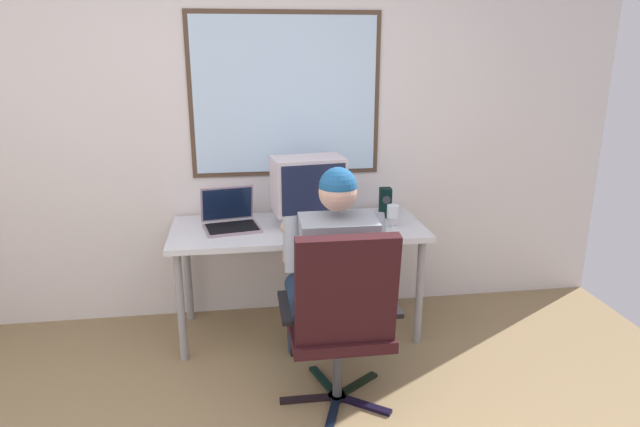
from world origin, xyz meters
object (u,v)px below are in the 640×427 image
at_px(office_chair, 342,314).
at_px(person_seated, 333,274).
at_px(desk_speaker, 385,202).
at_px(wine_glass, 393,213).
at_px(desk, 298,237).
at_px(crt_monitor, 308,185).
at_px(laptop, 230,217).

bearing_deg(office_chair, person_seated, 89.66).
bearing_deg(desk_speaker, person_seated, -122.73).
bearing_deg(wine_glass, office_chair, -120.58).
relative_size(person_seated, desk_speaker, 6.48).
height_order(desk, person_seated, person_seated).
distance_m(crt_monitor, laptop, 0.53).
bearing_deg(wine_glass, desk, 169.93).
relative_size(laptop, desk_speaker, 1.97).
relative_size(office_chair, person_seated, 0.80).
bearing_deg(crt_monitor, wine_glass, -14.12).
xyz_separation_m(wine_glass, desk_speaker, (0.01, 0.22, 0.00)).
bearing_deg(person_seated, desk_speaker, 57.27).
relative_size(office_chair, laptop, 2.63).
xyz_separation_m(office_chair, desk_speaker, (0.48, 1.02, 0.27)).
bearing_deg(laptop, office_chair, -60.45).
relative_size(person_seated, laptop, 3.29).
height_order(laptop, desk_speaker, laptop).
xyz_separation_m(desk, crt_monitor, (0.07, 0.03, 0.33)).
relative_size(crt_monitor, wine_glass, 3.27).
distance_m(office_chair, wine_glass, 0.96).
xyz_separation_m(laptop, desk_speaker, (1.02, 0.07, 0.03)).
bearing_deg(crt_monitor, laptop, 176.52).
bearing_deg(person_seated, wine_glass, 47.88).
bearing_deg(laptop, crt_monitor, -3.48).
height_order(desk, desk_speaker, desk_speaker).
bearing_deg(person_seated, office_chair, -90.34).
distance_m(person_seated, laptop, 0.88).
height_order(desk, office_chair, office_chair).
height_order(office_chair, crt_monitor, crt_monitor).
height_order(wine_glass, desk_speaker, desk_speaker).
height_order(crt_monitor, wine_glass, crt_monitor).
bearing_deg(crt_monitor, desk_speaker, 10.29).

